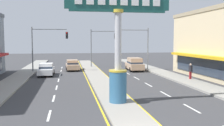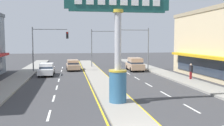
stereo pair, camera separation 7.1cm
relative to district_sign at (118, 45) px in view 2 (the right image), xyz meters
The scene contains 12 objects.
median_strip 11.97m from the district_sign, 90.00° to the left, with size 2.26×52.00×0.14m, color gray.
sidewalk_left 13.53m from the district_sign, 134.10° to the left, with size 2.56×60.00×0.18m, color gray.
sidewalk_right 13.53m from the district_sign, 45.90° to the left, with size 2.56×60.00×0.18m, color gray.
lane_markings 10.72m from the district_sign, 90.00° to the left, with size 9.00×52.00×0.01m.
district_sign is the anchor object (origin of this frame).
traffic_light_left_side 19.56m from the district_sign, 108.99° to the left, with size 4.86×0.46×6.20m.
traffic_light_right_side 19.63m from the district_sign, 71.08° to the left, with size 4.86×0.46×6.20m.
traffic_light_median_far 24.00m from the district_sign, 85.72° to the left, with size 4.20×0.46×6.20m.
suv_near_right_lane 19.57m from the district_sign, 71.68° to the left, with size 2.09×4.67×1.90m.
sedan_far_right_lane 16.84m from the district_sign, 111.58° to the left, with size 1.85×4.31×1.53m.
sedan_near_left_lane 20.90m from the district_sign, 97.74° to the left, with size 2.01×4.39×1.53m.
pedestrian_far_side 13.28m from the district_sign, 41.39° to the left, with size 0.29×0.43×1.69m.
Camera 2 is at (-3.17, -9.65, 4.28)m, focal length 39.84 mm.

